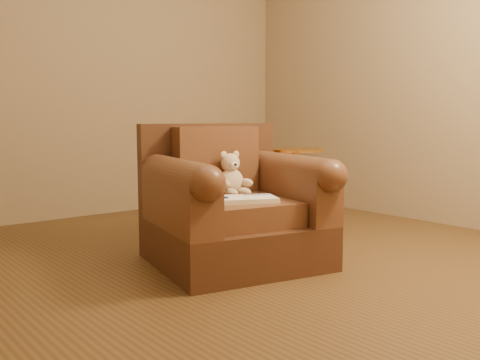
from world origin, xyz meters
TOP-DOWN VIEW (x-y plane):
  - floor at (0.00, 0.00)m, footprint 4.00×4.00m
  - armchair at (-0.04, 0.01)m, footprint 1.08×1.05m
  - teddy_bear at (0.01, 0.08)m, footprint 0.20×0.23m
  - guidebook at (-0.09, -0.17)m, footprint 0.41×0.34m
  - side_table at (0.77, 0.31)m, footprint 0.46×0.46m

SIDE VIEW (x-z plane):
  - floor at x=0.00m, z-range 0.00..0.00m
  - armchair at x=-0.04m, z-range -0.09..0.73m
  - side_table at x=0.77m, z-range 0.02..0.67m
  - guidebook at x=-0.09m, z-range 0.39..0.42m
  - teddy_bear at x=0.01m, z-range 0.36..0.64m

